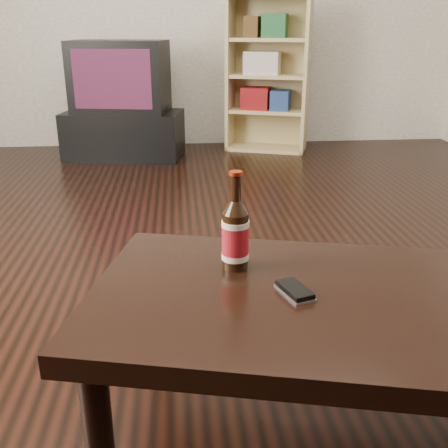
{
  "coord_description": "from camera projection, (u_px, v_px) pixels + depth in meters",
  "views": [
    {
      "loc": [
        -0.06,
        -1.84,
        1.03
      ],
      "look_at": [
        0.06,
        -0.58,
        0.55
      ],
      "focal_mm": 42.0,
      "sensor_mm": 36.0,
      "label": 1
    }
  ],
  "objects": [
    {
      "name": "tv",
      "position": [
        120.0,
        77.0,
        4.16
      ],
      "size": [
        0.8,
        0.58,
        0.55
      ],
      "rotation": [
        0.0,
        0.0,
        -0.18
      ],
      "color": "black",
      "rests_on": "tv_stand"
    },
    {
      "name": "beer_bottle",
      "position": [
        235.0,
        235.0,
        1.38
      ],
      "size": [
        0.1,
        0.1,
        0.27
      ],
      "rotation": [
        0.0,
        0.0,
        -0.43
      ],
      "color": "black",
      "rests_on": "coffee_table"
    },
    {
      "name": "coffee_table",
      "position": [
        321.0,
        315.0,
        1.28
      ],
      "size": [
        1.25,
        0.9,
        0.42
      ],
      "rotation": [
        0.0,
        0.0,
        -0.23
      ],
      "color": "black",
      "rests_on": "floor"
    },
    {
      "name": "tv_stand",
      "position": [
        124.0,
        135.0,
        4.32
      ],
      "size": [
        1.01,
        0.63,
        0.38
      ],
      "primitive_type": "cube",
      "rotation": [
        0.0,
        0.0,
        -0.18
      ],
      "color": "black",
      "rests_on": "floor"
    },
    {
      "name": "floor",
      "position": [
        196.0,
        303.0,
        2.09
      ],
      "size": [
        5.0,
        6.0,
        0.01
      ],
      "primitive_type": "cube",
      "color": "black",
      "rests_on": "ground"
    },
    {
      "name": "bookshelf",
      "position": [
        268.0,
        73.0,
        4.44
      ],
      "size": [
        0.74,
        0.52,
        1.26
      ],
      "rotation": [
        0.0,
        0.0,
        -0.33
      ],
      "color": "tan",
      "rests_on": "floor"
    },
    {
      "name": "phone",
      "position": [
        295.0,
        291.0,
        1.27
      ],
      "size": [
        0.09,
        0.12,
        0.02
      ],
      "rotation": [
        0.0,
        0.0,
        0.31
      ],
      "color": "silver",
      "rests_on": "coffee_table"
    }
  ]
}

